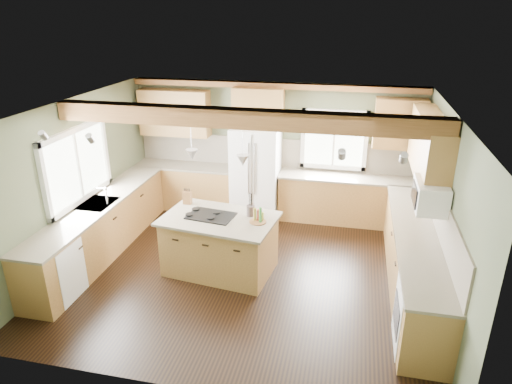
# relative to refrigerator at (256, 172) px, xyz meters

# --- Properties ---
(floor) EXTENTS (5.60, 5.60, 0.00)m
(floor) POSITION_rel_refrigerator_xyz_m (0.30, -2.12, -0.90)
(floor) COLOR black
(floor) RESTS_ON ground
(ceiling) EXTENTS (5.60, 5.60, 0.00)m
(ceiling) POSITION_rel_refrigerator_xyz_m (0.30, -2.12, 1.70)
(ceiling) COLOR silver
(ceiling) RESTS_ON wall_back
(wall_back) EXTENTS (5.60, 0.00, 5.60)m
(wall_back) POSITION_rel_refrigerator_xyz_m (0.30, 0.38, 0.40)
(wall_back) COLOR #4C563D
(wall_back) RESTS_ON ground
(wall_left) EXTENTS (0.00, 5.00, 5.00)m
(wall_left) POSITION_rel_refrigerator_xyz_m (-2.50, -2.12, 0.40)
(wall_left) COLOR #4C563D
(wall_left) RESTS_ON ground
(wall_right) EXTENTS (0.00, 5.00, 5.00)m
(wall_right) POSITION_rel_refrigerator_xyz_m (3.10, -2.12, 0.40)
(wall_right) COLOR #4C563D
(wall_right) RESTS_ON ground
(ceiling_beam) EXTENTS (5.55, 0.26, 0.26)m
(ceiling_beam) POSITION_rel_refrigerator_xyz_m (0.30, -2.18, 1.57)
(ceiling_beam) COLOR brown
(ceiling_beam) RESTS_ON ceiling
(soffit_trim) EXTENTS (5.55, 0.20, 0.10)m
(soffit_trim) POSITION_rel_refrigerator_xyz_m (0.30, 0.28, 1.64)
(soffit_trim) COLOR brown
(soffit_trim) RESTS_ON ceiling
(backsplash_back) EXTENTS (5.58, 0.03, 0.58)m
(backsplash_back) POSITION_rel_refrigerator_xyz_m (0.30, 0.36, 0.31)
(backsplash_back) COLOR brown
(backsplash_back) RESTS_ON wall_back
(backsplash_right) EXTENTS (0.03, 3.70, 0.58)m
(backsplash_right) POSITION_rel_refrigerator_xyz_m (3.08, -2.07, 0.31)
(backsplash_right) COLOR brown
(backsplash_right) RESTS_ON wall_right
(base_cab_back_left) EXTENTS (2.02, 0.60, 0.88)m
(base_cab_back_left) POSITION_rel_refrigerator_xyz_m (-1.49, 0.08, -0.46)
(base_cab_back_left) COLOR brown
(base_cab_back_left) RESTS_ON floor
(counter_back_left) EXTENTS (2.06, 0.64, 0.04)m
(counter_back_left) POSITION_rel_refrigerator_xyz_m (-1.49, 0.08, 0.00)
(counter_back_left) COLOR brown
(counter_back_left) RESTS_ON base_cab_back_left
(base_cab_back_right) EXTENTS (2.62, 0.60, 0.88)m
(base_cab_back_right) POSITION_rel_refrigerator_xyz_m (1.79, 0.08, -0.46)
(base_cab_back_right) COLOR brown
(base_cab_back_right) RESTS_ON floor
(counter_back_right) EXTENTS (2.66, 0.64, 0.04)m
(counter_back_right) POSITION_rel_refrigerator_xyz_m (1.79, 0.08, 0.00)
(counter_back_right) COLOR brown
(counter_back_right) RESTS_ON base_cab_back_right
(base_cab_left) EXTENTS (0.60, 3.70, 0.88)m
(base_cab_left) POSITION_rel_refrigerator_xyz_m (-2.20, -2.07, -0.46)
(base_cab_left) COLOR brown
(base_cab_left) RESTS_ON floor
(counter_left) EXTENTS (0.64, 3.74, 0.04)m
(counter_left) POSITION_rel_refrigerator_xyz_m (-2.20, -2.07, 0.00)
(counter_left) COLOR brown
(counter_left) RESTS_ON base_cab_left
(base_cab_right) EXTENTS (0.60, 3.70, 0.88)m
(base_cab_right) POSITION_rel_refrigerator_xyz_m (2.80, -2.07, -0.46)
(base_cab_right) COLOR brown
(base_cab_right) RESTS_ON floor
(counter_right) EXTENTS (0.64, 3.74, 0.04)m
(counter_right) POSITION_rel_refrigerator_xyz_m (2.80, -2.07, 0.00)
(counter_right) COLOR brown
(counter_right) RESTS_ON base_cab_right
(upper_cab_back_left) EXTENTS (1.40, 0.35, 0.90)m
(upper_cab_back_left) POSITION_rel_refrigerator_xyz_m (-1.69, 0.21, 1.05)
(upper_cab_back_left) COLOR brown
(upper_cab_back_left) RESTS_ON wall_back
(upper_cab_over_fridge) EXTENTS (0.96, 0.35, 0.70)m
(upper_cab_over_fridge) POSITION_rel_refrigerator_xyz_m (-0.00, 0.21, 1.25)
(upper_cab_over_fridge) COLOR brown
(upper_cab_over_fridge) RESTS_ON wall_back
(upper_cab_right) EXTENTS (0.35, 2.20, 0.90)m
(upper_cab_right) POSITION_rel_refrigerator_xyz_m (2.92, -1.22, 1.05)
(upper_cab_right) COLOR brown
(upper_cab_right) RESTS_ON wall_right
(upper_cab_back_corner) EXTENTS (0.90, 0.35, 0.90)m
(upper_cab_back_corner) POSITION_rel_refrigerator_xyz_m (2.60, 0.21, 1.05)
(upper_cab_back_corner) COLOR brown
(upper_cab_back_corner) RESTS_ON wall_back
(window_left) EXTENTS (0.04, 1.60, 1.05)m
(window_left) POSITION_rel_refrigerator_xyz_m (-2.48, -2.07, 0.65)
(window_left) COLOR white
(window_left) RESTS_ON wall_left
(window_back) EXTENTS (1.10, 0.04, 1.00)m
(window_back) POSITION_rel_refrigerator_xyz_m (1.45, 0.36, 0.65)
(window_back) COLOR white
(window_back) RESTS_ON wall_back
(sink) EXTENTS (0.50, 0.65, 0.03)m
(sink) POSITION_rel_refrigerator_xyz_m (-2.20, -2.07, 0.01)
(sink) COLOR #262628
(sink) RESTS_ON counter_left
(faucet) EXTENTS (0.02, 0.02, 0.28)m
(faucet) POSITION_rel_refrigerator_xyz_m (-2.02, -2.07, 0.15)
(faucet) COLOR #B2B2B7
(faucet) RESTS_ON sink
(dishwasher) EXTENTS (0.60, 0.60, 0.84)m
(dishwasher) POSITION_rel_refrigerator_xyz_m (-2.19, -3.37, -0.47)
(dishwasher) COLOR white
(dishwasher) RESTS_ON floor
(oven) EXTENTS (0.60, 0.72, 0.84)m
(oven) POSITION_rel_refrigerator_xyz_m (2.79, -3.37, -0.47)
(oven) COLOR white
(oven) RESTS_ON floor
(microwave) EXTENTS (0.40, 0.70, 0.38)m
(microwave) POSITION_rel_refrigerator_xyz_m (2.88, -2.17, 0.65)
(microwave) COLOR white
(microwave) RESTS_ON wall_right
(pendant_left) EXTENTS (0.18, 0.18, 0.16)m
(pendant_left) POSITION_rel_refrigerator_xyz_m (-0.50, -2.13, 0.98)
(pendant_left) COLOR #B2B2B7
(pendant_left) RESTS_ON ceiling
(pendant_right) EXTENTS (0.18, 0.18, 0.16)m
(pendant_right) POSITION_rel_refrigerator_xyz_m (0.30, -2.23, 0.98)
(pendant_right) COLOR #B2B2B7
(pendant_right) RESTS_ON ceiling
(refrigerator) EXTENTS (0.90, 0.74, 1.80)m
(refrigerator) POSITION_rel_refrigerator_xyz_m (0.00, 0.00, 0.00)
(refrigerator) COLOR white
(refrigerator) RESTS_ON floor
(island) EXTENTS (1.72, 1.18, 0.88)m
(island) POSITION_rel_refrigerator_xyz_m (-0.10, -2.18, -0.46)
(island) COLOR brown
(island) RESTS_ON floor
(island_top) EXTENTS (1.84, 1.30, 0.04)m
(island_top) POSITION_rel_refrigerator_xyz_m (-0.10, -2.18, 0.00)
(island_top) COLOR brown
(island_top) RESTS_ON island
(cooktop) EXTENTS (0.75, 0.55, 0.02)m
(cooktop) POSITION_rel_refrigerator_xyz_m (-0.23, -2.16, 0.03)
(cooktop) COLOR black
(cooktop) RESTS_ON island_top
(knife_block) EXTENTS (0.13, 0.10, 0.22)m
(knife_block) POSITION_rel_refrigerator_xyz_m (-0.75, -1.77, 0.13)
(knife_block) COLOR brown
(knife_block) RESTS_ON island_top
(utensil_crock) EXTENTS (0.16, 0.16, 0.17)m
(utensil_crock) POSITION_rel_refrigerator_xyz_m (0.35, -2.01, 0.10)
(utensil_crock) COLOR #443C36
(utensil_crock) RESTS_ON island_top
(bottle_tray) EXTENTS (0.32, 0.32, 0.23)m
(bottle_tray) POSITION_rel_refrigerator_xyz_m (0.51, -2.20, 0.14)
(bottle_tray) COLOR brown
(bottle_tray) RESTS_ON island_top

